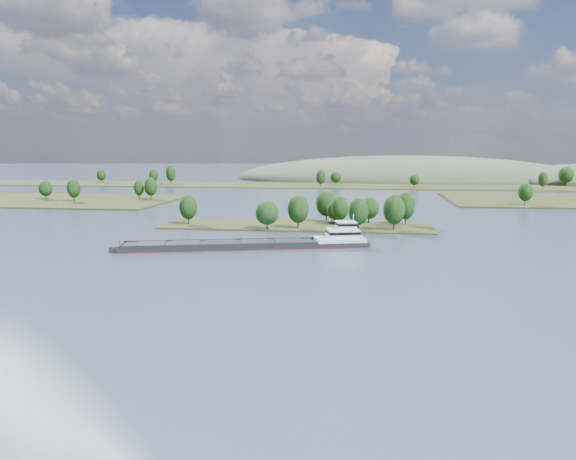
# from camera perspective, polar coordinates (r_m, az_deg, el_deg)

# --- Properties ---
(ground) EXTENTS (1800.00, 1800.00, 0.00)m
(ground) POSITION_cam_1_polar(r_m,az_deg,el_deg) (152.20, -1.95, -2.75)
(ground) COLOR #324156
(ground) RESTS_ON ground
(tree_island) EXTENTS (100.00, 33.84, 13.71)m
(tree_island) POSITION_cam_1_polar(r_m,az_deg,el_deg) (208.38, 2.84, 1.44)
(tree_island) COLOR #293116
(tree_island) RESTS_ON ground
(back_shoreline) EXTENTS (900.00, 60.00, 16.17)m
(back_shoreline) POSITION_cam_1_polar(r_m,az_deg,el_deg) (428.25, 5.83, 4.54)
(back_shoreline) COLOR #293116
(back_shoreline) RESTS_ON ground
(hill_west) EXTENTS (320.00, 160.00, 44.00)m
(hill_west) POSITION_cam_1_polar(r_m,az_deg,el_deg) (528.81, 11.93, 5.05)
(hill_west) COLOR #3C4932
(hill_west) RESTS_ON ground
(cargo_barge) EXTENTS (74.70, 28.40, 10.15)m
(cargo_barge) POSITION_cam_1_polar(r_m,az_deg,el_deg) (166.28, -2.76, -1.35)
(cargo_barge) COLOR black
(cargo_barge) RESTS_ON ground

